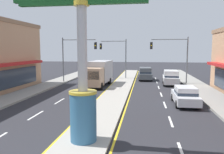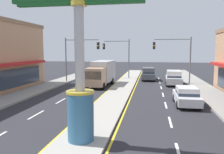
# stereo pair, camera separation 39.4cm
# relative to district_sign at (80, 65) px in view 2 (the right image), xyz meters

# --- Properties ---
(median_strip) EXTENTS (2.56, 52.00, 0.14)m
(median_strip) POSITION_rel_district_sign_xyz_m (-0.00, 12.86, -3.77)
(median_strip) COLOR #A39E93
(median_strip) RESTS_ON ground
(sidewalk_left) EXTENTS (2.85, 60.00, 0.18)m
(sidewalk_left) POSITION_rel_district_sign_xyz_m (-9.31, 10.86, -3.75)
(sidewalk_left) COLOR gray
(sidewalk_left) RESTS_ON ground
(sidewalk_right) EXTENTS (2.85, 60.00, 0.18)m
(sidewalk_right) POSITION_rel_district_sign_xyz_m (9.31, 10.86, -3.75)
(sidewalk_right) COLOR gray
(sidewalk_right) RESTS_ON ground
(lane_markings) EXTENTS (9.30, 52.00, 0.01)m
(lane_markings) POSITION_rel_district_sign_xyz_m (-0.00, 11.50, -3.84)
(lane_markings) COLOR silver
(lane_markings) RESTS_ON ground
(district_sign) EXTENTS (6.53, 1.33, 7.92)m
(district_sign) POSITION_rel_district_sign_xyz_m (0.00, 0.00, 0.00)
(district_sign) COLOR #33668C
(district_sign) RESTS_ON median_strip
(traffic_light_left_side) EXTENTS (4.86, 0.46, 6.20)m
(traffic_light_left_side) POSITION_rel_district_sign_xyz_m (-6.52, 19.26, 0.40)
(traffic_light_left_side) COLOR slate
(traffic_light_left_side) RESTS_ON ground
(traffic_light_right_side) EXTENTS (4.86, 0.46, 6.20)m
(traffic_light_right_side) POSITION_rel_district_sign_xyz_m (6.52, 19.95, 0.40)
(traffic_light_right_side) COLOR slate
(traffic_light_right_side) RESTS_ON ground
(traffic_light_median_far) EXTENTS (4.20, 0.46, 6.20)m
(traffic_light_median_far) POSITION_rel_district_sign_xyz_m (-1.60, 24.84, 0.35)
(traffic_light_median_far) COLOR slate
(traffic_light_median_far) RESTS_ON ground
(box_truck_near_right_lane) EXTENTS (2.52, 7.00, 3.12)m
(box_truck_near_right_lane) POSITION_rel_district_sign_xyz_m (-2.85, 17.46, -2.15)
(box_truck_near_right_lane) COLOR tan
(box_truck_near_right_lane) RESTS_ON ground
(suv_far_right_lane) EXTENTS (2.10, 4.67, 1.90)m
(suv_far_right_lane) POSITION_rel_district_sign_xyz_m (2.93, 23.80, -2.86)
(suv_far_right_lane) COLOR #4C5156
(suv_far_right_lane) RESTS_ON ground
(suv_near_left_lane) EXTENTS (2.11, 4.67, 1.90)m
(suv_near_left_lane) POSITION_rel_district_sign_xyz_m (6.23, 19.51, -2.86)
(suv_near_left_lane) COLOR white
(suv_near_left_lane) RESTS_ON ground
(sedan_far_left_oncoming) EXTENTS (1.87, 4.32, 1.53)m
(sedan_far_left_oncoming) POSITION_rel_district_sign_xyz_m (6.23, 8.74, -3.05)
(sedan_far_left_oncoming) COLOR silver
(sedan_far_left_oncoming) RESTS_ON ground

